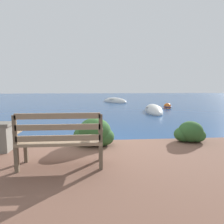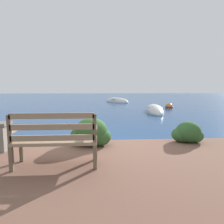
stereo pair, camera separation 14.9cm
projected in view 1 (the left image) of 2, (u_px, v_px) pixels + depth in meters
ground_plane at (97, 149)px, 5.00m from camera, size 80.00×80.00×0.00m
park_bench at (61, 138)px, 3.27m from camera, size 1.38×0.48×0.93m
hedge_clump_left at (94, 133)px, 4.52m from camera, size 0.93×0.67×0.63m
hedge_clump_centre at (190, 133)px, 4.81m from camera, size 0.74×0.53×0.50m
rowboat_nearest at (154, 111)px, 12.09m from camera, size 1.31×3.42×0.82m
rowboat_mid at (115, 102)px, 19.53m from camera, size 2.68×3.11×0.81m
mooring_buoy at (167, 107)px, 14.35m from camera, size 0.58×0.58×0.53m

